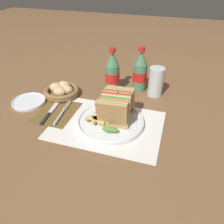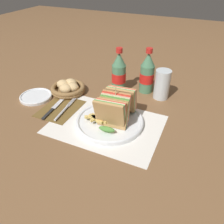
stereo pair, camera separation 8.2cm
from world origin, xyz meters
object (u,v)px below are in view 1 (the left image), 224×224
at_px(side_saucer, 29,101).
at_px(club_sandwich, 116,107).
at_px(coke_bottle_far, 140,72).
at_px(coke_bottle_near, 112,73).
at_px(fork, 61,114).
at_px(bread_basket, 62,91).
at_px(glass_near, 156,82).
at_px(plate_main, 110,121).
at_px(knife, 51,110).

bearing_deg(side_saucer, club_sandwich, -2.98).
xyz_separation_m(club_sandwich, coke_bottle_far, (0.03, 0.28, 0.02)).
bearing_deg(coke_bottle_near, fork, -117.24).
height_order(fork, coke_bottle_near, coke_bottle_near).
xyz_separation_m(fork, bread_basket, (-0.07, 0.15, 0.01)).
xyz_separation_m(fork, glass_near, (0.33, 0.28, 0.06)).
bearing_deg(plate_main, coke_bottle_far, 80.69).
relative_size(glass_near, bread_basket, 0.83).
distance_m(coke_bottle_far, glass_near, 0.09).
bearing_deg(knife, club_sandwich, -3.68).
distance_m(glass_near, side_saucer, 0.56).
bearing_deg(side_saucer, knife, -13.70).
bearing_deg(plate_main, coke_bottle_near, 105.49).
bearing_deg(glass_near, club_sandwich, -113.30).
distance_m(club_sandwich, coke_bottle_near, 0.25).
xyz_separation_m(plate_main, glass_near, (0.13, 0.27, 0.05)).
relative_size(plate_main, coke_bottle_far, 1.24).
distance_m(knife, glass_near, 0.47).
relative_size(club_sandwich, glass_near, 1.52).
relative_size(fork, coke_bottle_near, 0.83).
bearing_deg(bread_basket, fork, -63.41).
bearing_deg(side_saucer, bread_basket, 43.58).
height_order(fork, side_saucer, same).
relative_size(plate_main, glass_near, 1.96).
relative_size(plate_main, knife, 1.31).
height_order(club_sandwich, side_saucer, club_sandwich).
distance_m(plate_main, bread_basket, 0.31).
bearing_deg(coke_bottle_near, plate_main, -74.51).
distance_m(plate_main, coke_bottle_near, 0.27).
distance_m(plate_main, club_sandwich, 0.06).
height_order(knife, coke_bottle_far, coke_bottle_far).
height_order(knife, bread_basket, bread_basket).
bearing_deg(club_sandwich, fork, -173.71).
bearing_deg(club_sandwich, side_saucer, 177.02).
xyz_separation_m(club_sandwich, fork, (-0.22, -0.02, -0.06)).
height_order(fork, glass_near, glass_near).
distance_m(fork, side_saucer, 0.18).
relative_size(coke_bottle_near, bread_basket, 1.31).
height_order(bread_basket, side_saucer, bread_basket).
bearing_deg(bread_basket, plate_main, -26.25).
relative_size(plate_main, bread_basket, 1.62).
relative_size(club_sandwich, coke_bottle_far, 0.96).
relative_size(coke_bottle_far, side_saucer, 1.45).
distance_m(plate_main, knife, 0.25).
bearing_deg(coke_bottle_far, fork, -129.20).
bearing_deg(plate_main, knife, 179.14).
height_order(knife, glass_near, glass_near).
relative_size(plate_main, coke_bottle_near, 1.24).
bearing_deg(fork, bread_basket, 110.76).
height_order(plate_main, bread_basket, bread_basket).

